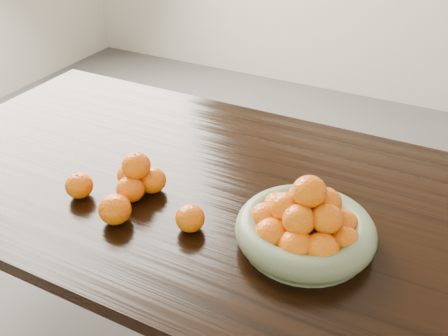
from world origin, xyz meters
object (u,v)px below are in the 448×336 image
at_px(dining_table, 225,213).
at_px(loose_orange_0, 79,186).
at_px(fruit_bowl, 305,226).
at_px(orange_pyramid, 137,177).

xyz_separation_m(dining_table, loose_orange_0, (-0.34, -0.22, 0.12)).
relative_size(fruit_bowl, loose_orange_0, 4.43).
height_order(dining_table, loose_orange_0, loose_orange_0).
relative_size(dining_table, fruit_bowl, 5.95).
bearing_deg(orange_pyramid, dining_table, 31.95).
distance_m(dining_table, orange_pyramid, 0.28).
height_order(dining_table, fruit_bowl, fruit_bowl).
xyz_separation_m(dining_table, orange_pyramid, (-0.20, -0.13, 0.14)).
bearing_deg(orange_pyramid, loose_orange_0, -145.81).
bearing_deg(dining_table, orange_pyramid, -148.05).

